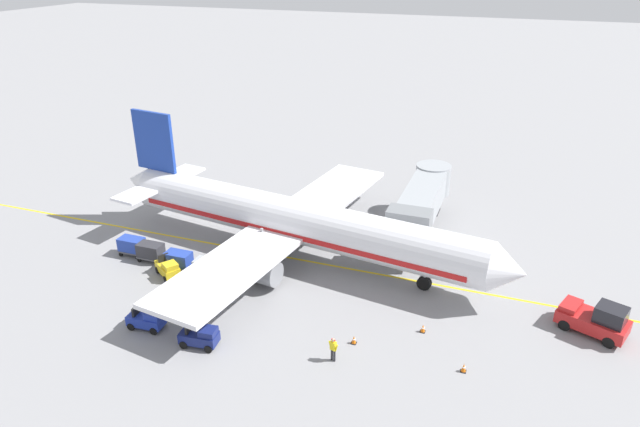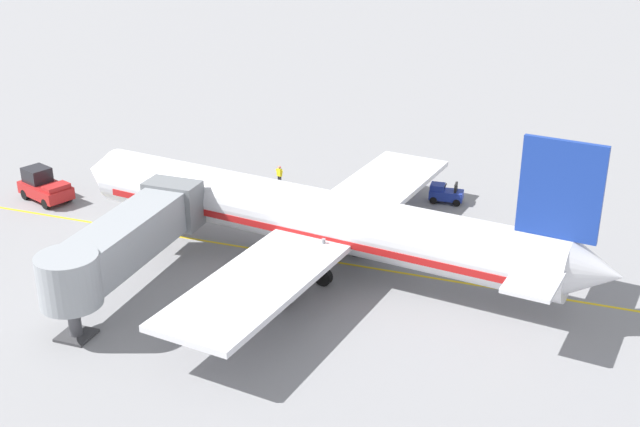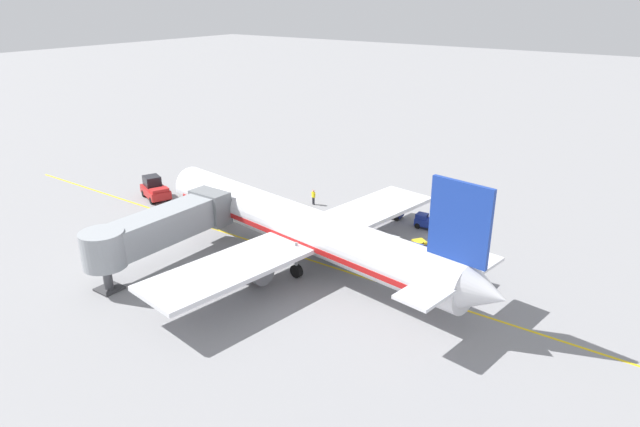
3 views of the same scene
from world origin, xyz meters
name	(u,v)px [view 1 (image 1 of 3)]	position (x,y,z in m)	size (l,w,h in m)	color
ground_plane	(312,262)	(0.00, 0.00, 0.00)	(400.00, 400.00, 0.00)	gray
gate_lead_in_line	(312,262)	(0.00, 0.00, 0.00)	(0.24, 80.00, 0.01)	gold
parked_airliner	(294,221)	(-0.66, -1.83, 3.19)	(30.43, 37.31, 10.63)	silver
jet_bridge	(422,200)	(-8.07, 7.44, 3.45)	(13.88, 3.50, 4.98)	#93999E
pushback_tractor	(596,319)	(2.45, 21.36, 1.10)	(3.64, 4.90, 2.40)	#B21E1E
baggage_tug_lead	(200,337)	(12.82, -2.97, 0.71)	(1.51, 2.61, 1.62)	navy
baggage_tug_trailing	(147,319)	(12.40, -7.39, 0.71)	(1.42, 2.57, 1.62)	#1E339E
baggage_tug_spare	(168,268)	(6.03, -9.99, 0.71)	(2.40, 2.74, 1.62)	gold
baggage_cart_front	(208,268)	(5.20, -6.84, 0.95)	(1.32, 2.91, 1.58)	#4C4C51
baggage_cart_second_in_train	(178,259)	(4.89, -9.72, 0.95)	(1.32, 2.91, 1.58)	#4C4C51
baggage_cart_third_in_train	(151,251)	(4.43, -12.72, 0.95)	(1.32, 2.91, 1.58)	#4C4C51
baggage_cart_tail_end	(132,245)	(4.11, -14.84, 0.95)	(1.32, 2.91, 1.58)	#4C4C51
ground_crew_wing_walker	(333,348)	(11.26, 5.69, 0.95)	(0.35, 0.72, 1.69)	#232328
safety_cone_nose_left	(464,368)	(9.48, 13.59, 0.29)	(0.36, 0.36, 0.59)	black
safety_cone_nose_right	(354,340)	(9.15, 6.42, 0.29)	(0.36, 0.36, 0.59)	black
safety_cone_wing_tip	(423,328)	(6.34, 10.47, 0.29)	(0.36, 0.36, 0.59)	black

